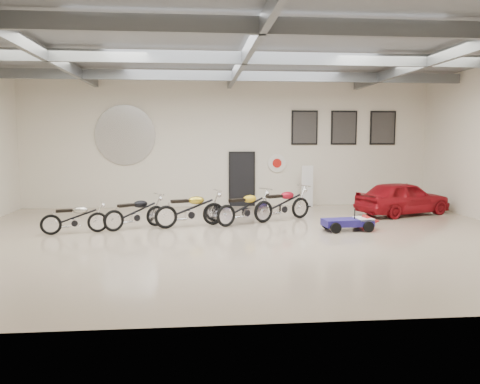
{
  "coord_description": "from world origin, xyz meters",
  "views": [
    {
      "loc": [
        -1.22,
        -12.42,
        2.65
      ],
      "look_at": [
        0.0,
        1.2,
        1.1
      ],
      "focal_mm": 35.0,
      "sensor_mm": 36.0,
      "label": 1
    }
  ],
  "objects": [
    {
      "name": "ceiling_beams",
      "position": [
        0.0,
        0.0,
        4.75
      ],
      "size": [
        15.8,
        11.8,
        0.32
      ],
      "primitive_type": null,
      "color": "slate",
      "rests_on": "ceiling"
    },
    {
      "name": "motorcycle_black",
      "position": [
        -3.09,
        1.48,
        0.51
      ],
      "size": [
        1.95,
        1.6,
        1.01
      ],
      "primitive_type": null,
      "rotation": [
        0.0,
        0.0,
        0.6
      ],
      "color": "silver",
      "rests_on": "floor"
    },
    {
      "name": "motorcycle_red",
      "position": [
        1.51,
        2.51,
        0.57
      ],
      "size": [
        2.25,
        1.61,
        1.13
      ],
      "primitive_type": null,
      "rotation": [
        0.0,
        0.0,
        0.48
      ],
      "color": "silver",
      "rests_on": "floor"
    },
    {
      "name": "door",
      "position": [
        0.5,
        5.95,
        1.05
      ],
      "size": [
        0.92,
        0.08,
        2.1
      ],
      "primitive_type": "cube",
      "color": "black",
      "rests_on": "back_wall"
    },
    {
      "name": "back_wall",
      "position": [
        0.0,
        6.0,
        2.5
      ],
      "size": [
        16.0,
        0.02,
        5.0
      ],
      "primitive_type": "cube",
      "color": "beige",
      "rests_on": "floor"
    },
    {
      "name": "oil_sign",
      "position": [
        1.9,
        5.95,
        1.7
      ],
      "size": [
        0.72,
        0.1,
        0.72
      ],
      "primitive_type": null,
      "color": "white",
      "rests_on": "back_wall"
    },
    {
      "name": "motorcycle_gold",
      "position": [
        -1.48,
        1.65,
        0.56
      ],
      "size": [
        2.25,
        1.33,
        1.12
      ],
      "primitive_type": null,
      "rotation": [
        0.0,
        0.0,
        0.33
      ],
      "color": "silver",
      "rests_on": "floor"
    },
    {
      "name": "ceiling",
      "position": [
        0.0,
        0.0,
        5.0
      ],
      "size": [
        16.0,
        12.0,
        0.01
      ],
      "primitive_type": "cube",
      "color": "slate",
      "rests_on": "back_wall"
    },
    {
      "name": "poster_left",
      "position": [
        3.0,
        5.96,
        3.1
      ],
      "size": [
        1.05,
        0.08,
        1.35
      ],
      "primitive_type": null,
      "color": "black",
      "rests_on": "back_wall"
    },
    {
      "name": "vintage_car",
      "position": [
        5.94,
        3.3,
        0.6
      ],
      "size": [
        2.53,
        3.76,
        1.19
      ],
      "primitive_type": "imported",
      "rotation": [
        0.0,
        0.0,
        1.92
      ],
      "color": "maroon",
      "rests_on": "floor"
    },
    {
      "name": "motorcycle_yellow",
      "position": [
        0.22,
        1.94,
        0.55
      ],
      "size": [
        2.12,
        1.69,
        1.09
      ],
      "primitive_type": null,
      "rotation": [
        0.0,
        0.0,
        0.58
      ],
      "color": "silver",
      "rests_on": "floor"
    },
    {
      "name": "go_kart",
      "position": [
        3.24,
        0.67,
        0.32
      ],
      "size": [
        1.84,
        0.96,
        0.64
      ],
      "primitive_type": null,
      "rotation": [
        0.0,
        0.0,
        0.1
      ],
      "color": "navy",
      "rests_on": "floor"
    },
    {
      "name": "floor",
      "position": [
        0.0,
        0.0,
        0.0
      ],
      "size": [
        16.0,
        12.0,
        0.01
      ],
      "primitive_type": "cube",
      "color": "tan",
      "rests_on": "ground"
    },
    {
      "name": "poster_mid",
      "position": [
        4.6,
        5.96,
        3.1
      ],
      "size": [
        1.05,
        0.08,
        1.35
      ],
      "primitive_type": null,
      "color": "black",
      "rests_on": "back_wall"
    },
    {
      "name": "banner_stand",
      "position": [
        3.03,
        5.5,
        0.85
      ],
      "size": [
        0.48,
        0.24,
        1.7
      ],
      "primitive_type": null,
      "rotation": [
        0.0,
        0.0,
        0.11
      ],
      "color": "white",
      "rests_on": "floor"
    },
    {
      "name": "logo_plaque",
      "position": [
        -4.0,
        5.95,
        2.8
      ],
      "size": [
        2.3,
        0.06,
        1.16
      ],
      "primitive_type": null,
      "color": "silver",
      "rests_on": "back_wall"
    },
    {
      "name": "poster_right",
      "position": [
        6.2,
        5.96,
        3.1
      ],
      "size": [
        1.05,
        0.08,
        1.35
      ],
      "primitive_type": null,
      "color": "black",
      "rests_on": "back_wall"
    },
    {
      "name": "motorcycle_silver",
      "position": [
        -4.7,
        0.91,
        0.46
      ],
      "size": [
        1.86,
        0.95,
        0.92
      ],
      "primitive_type": null,
      "rotation": [
        0.0,
        0.0,
        0.23
      ],
      "color": "silver",
      "rests_on": "floor"
    }
  ]
}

